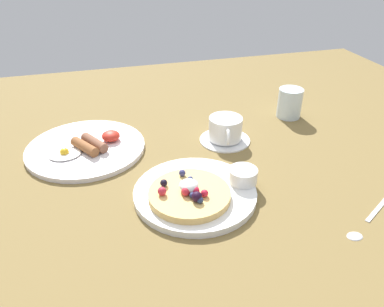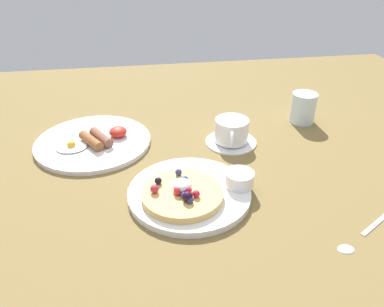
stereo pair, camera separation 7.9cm
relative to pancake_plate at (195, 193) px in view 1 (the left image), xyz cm
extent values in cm
cube|color=brown|center=(-1.68, 8.71, -2.20)|extent=(185.96, 150.26, 3.00)
cylinder|color=white|center=(0.00, 0.00, 0.00)|extent=(24.20, 24.20, 1.39)
cylinder|color=#DEB465|center=(-1.86, -1.99, 1.42)|extent=(15.69, 15.69, 1.45)
sphere|color=black|center=(-1.12, -5.09, 3.11)|extent=(1.93, 1.93, 1.93)
sphere|color=black|center=(-5.95, 1.06, 2.85)|extent=(1.41, 1.41, 1.41)
sphere|color=navy|center=(-1.66, 3.46, 2.82)|extent=(1.36, 1.36, 1.36)
sphere|color=navy|center=(-0.72, -5.78, 2.75)|extent=(1.22, 1.22, 1.22)
sphere|color=navy|center=(-1.85, -3.96, 2.71)|extent=(1.13, 1.13, 1.13)
sphere|color=navy|center=(-0.70, 1.03, 2.75)|extent=(1.21, 1.21, 1.21)
sphere|color=red|center=(0.63, -4.14, 2.85)|extent=(1.41, 1.41, 1.41)
sphere|color=#BF293B|center=(-6.84, -1.59, 2.96)|extent=(1.64, 1.64, 1.64)
sphere|color=red|center=(-2.59, -2.86, 2.98)|extent=(1.68, 1.68, 1.68)
sphere|color=navy|center=(-0.21, -1.06, 2.67)|extent=(1.04, 1.04, 1.04)
sphere|color=red|center=(-0.81, -2.99, 2.91)|extent=(1.53, 1.53, 1.53)
sphere|color=#BF2740|center=(-1.44, -1.36, 3.03)|extent=(1.78, 1.78, 1.78)
ellipsoid|color=white|center=(-1.75, -1.62, 3.25)|extent=(3.69, 3.69, 2.22)
cylinder|color=white|center=(10.07, 0.24, 2.16)|extent=(5.78, 5.78, 2.94)
cylinder|color=#5C2B0F|center=(10.07, 0.24, 2.75)|extent=(4.74, 4.74, 0.35)
cylinder|color=white|center=(-20.13, 24.05, -0.12)|extent=(27.76, 27.76, 1.15)
cylinder|color=brown|center=(-17.97, 23.00, 1.61)|extent=(6.05, 8.19, 2.31)
cylinder|color=brown|center=(-20.26, 21.65, 1.61)|extent=(6.31, 8.09, 2.31)
ellipsoid|color=white|center=(-24.77, 21.00, 0.75)|extent=(7.21, 6.13, 0.60)
sphere|color=yellow|center=(-24.77, 21.00, 1.25)|extent=(2.00, 2.00, 2.00)
ellipsoid|color=red|center=(-13.99, 25.23, 1.65)|extent=(4.36, 4.36, 2.40)
cylinder|color=white|center=(13.30, 19.68, -0.35)|extent=(12.50, 12.50, 0.70)
cylinder|color=white|center=(13.30, 19.68, 2.76)|extent=(8.16, 8.16, 5.52)
torus|color=white|center=(12.11, 14.75, 3.04)|extent=(1.70, 3.97, 3.89)
cylinder|color=#8E6541|center=(13.30, 19.68, 4.53)|extent=(6.93, 6.93, 0.44)
cube|color=silver|center=(32.30, -13.04, -0.55)|extent=(9.33, 5.97, 0.30)
ellipsoid|color=silver|center=(23.38, -18.32, -0.40)|extent=(2.86, 2.20, 0.60)
cylinder|color=silver|center=(35.09, 28.12, 3.36)|extent=(6.60, 6.60, 8.11)
camera|label=1|loc=(-16.50, -57.28, 45.03)|focal=35.33mm
camera|label=2|loc=(-8.77, -58.95, 45.03)|focal=35.33mm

